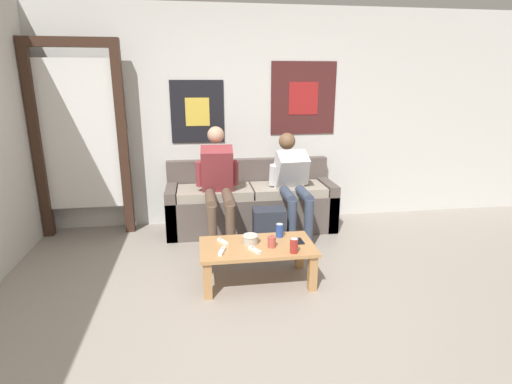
{
  "coord_description": "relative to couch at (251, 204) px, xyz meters",
  "views": [
    {
      "loc": [
        -0.44,
        -2.42,
        1.72
      ],
      "look_at": [
        0.11,
        1.23,
        0.68
      ],
      "focal_mm": 28.0,
      "sensor_mm": 36.0,
      "label": 1
    }
  ],
  "objects": [
    {
      "name": "person_seated_adult",
      "position": [
        -0.4,
        -0.35,
        0.38
      ],
      "size": [
        0.47,
        0.94,
        1.24
      ],
      "color": "brown",
      "rests_on": "ground_plane"
    },
    {
      "name": "drink_can_red",
      "position": [
        0.15,
        -1.53,
        0.11
      ],
      "size": [
        0.07,
        0.07,
        0.12
      ],
      "color": "maroon",
      "rests_on": "coffee_table"
    },
    {
      "name": "game_controller_near_right",
      "position": [
        -0.44,
        -1.45,
        0.06
      ],
      "size": [
        0.08,
        0.15,
        0.03
      ],
      "color": "white",
      "rests_on": "coffee_table"
    },
    {
      "name": "ground_plane",
      "position": [
        -0.17,
        -2.07,
        -0.3
      ],
      "size": [
        18.0,
        18.0,
        0.0
      ],
      "primitive_type": "plane",
      "color": "gray"
    },
    {
      "name": "pillar_candle",
      "position": [
        -0.01,
        -1.39,
        0.1
      ],
      "size": [
        0.07,
        0.07,
        0.11
      ],
      "color": "#B24C42",
      "rests_on": "coffee_table"
    },
    {
      "name": "couch",
      "position": [
        0.0,
        0.0,
        0.0
      ],
      "size": [
        1.96,
        0.66,
        0.8
      ],
      "color": "#564C47",
      "rests_on": "ground_plane"
    },
    {
      "name": "game_controller_far_center",
      "position": [
        -0.42,
        -1.24,
        0.06
      ],
      "size": [
        0.09,
        0.14,
        0.03
      ],
      "color": "white",
      "rests_on": "coffee_table"
    },
    {
      "name": "coffee_table",
      "position": [
        -0.13,
        -1.33,
        -0.01
      ],
      "size": [
        0.99,
        0.54,
        0.35
      ],
      "color": "#B27F4C",
      "rests_on": "ground_plane"
    },
    {
      "name": "wall_back",
      "position": [
        -0.17,
        0.34,
        0.98
      ],
      "size": [
        10.0,
        0.07,
        2.55
      ],
      "color": "silver",
      "rests_on": "ground_plane"
    },
    {
      "name": "backpack",
      "position": [
        0.09,
        -0.71,
        -0.08
      ],
      "size": [
        0.33,
        0.27,
        0.46
      ],
      "color": "#282D38",
      "rests_on": "ground_plane"
    },
    {
      "name": "ceramic_bowl",
      "position": [
        -0.18,
        -1.28,
        0.09
      ],
      "size": [
        0.14,
        0.14,
        0.08
      ],
      "color": "#B7B2A8",
      "rests_on": "coffee_table"
    },
    {
      "name": "door_frame",
      "position": [
        -1.87,
        0.12,
        0.9
      ],
      "size": [
        1.0,
        0.1,
        2.15
      ],
      "color": "#382319",
      "rests_on": "ground_plane"
    },
    {
      "name": "person_seated_teen",
      "position": [
        0.42,
        -0.3,
        0.35
      ],
      "size": [
        0.47,
        0.98,
        1.14
      ],
      "color": "#384256",
      "rests_on": "ground_plane"
    },
    {
      "name": "game_controller_near_left",
      "position": [
        -0.17,
        -1.46,
        0.06
      ],
      "size": [
        0.1,
        0.14,
        0.03
      ],
      "color": "white",
      "rests_on": "coffee_table"
    },
    {
      "name": "drink_can_blue",
      "position": [
        0.1,
        -1.17,
        0.11
      ],
      "size": [
        0.07,
        0.07,
        0.12
      ],
      "color": "#28479E",
      "rests_on": "coffee_table"
    },
    {
      "name": "cell_phone",
      "position": [
        0.25,
        -1.31,
        0.06
      ],
      "size": [
        0.07,
        0.14,
        0.01
      ],
      "color": "black",
      "rests_on": "coffee_table"
    }
  ]
}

